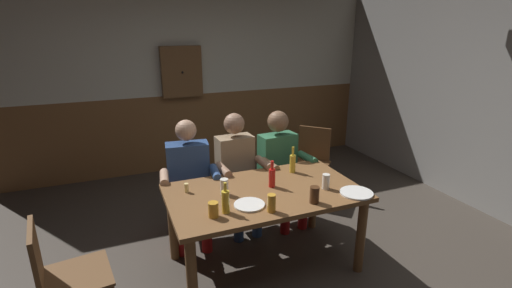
{
  "coord_description": "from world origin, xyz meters",
  "views": [
    {
      "loc": [
        -1.13,
        -2.48,
        2.07
      ],
      "look_at": [
        0.0,
        0.29,
        1.09
      ],
      "focal_mm": 25.47,
      "sensor_mm": 36.0,
      "label": 1
    }
  ],
  "objects_px": {
    "bottle_0": "(226,201)",
    "pint_glass_2": "(271,203)",
    "person_1": "(238,168)",
    "plate_0": "(356,193)",
    "plate_1": "(249,205)",
    "bottle_2": "(272,177)",
    "pint_glass_1": "(326,182)",
    "dining_table": "(264,201)",
    "person_2": "(281,162)",
    "chair_empty_near_left": "(62,277)",
    "pint_glass_0": "(314,195)",
    "bottle_1": "(293,163)",
    "table_candle": "(187,188)",
    "pint_glass_4": "(224,187)",
    "person_0": "(189,177)",
    "pint_glass_3": "(213,210)",
    "wall_dart_cabinet": "(182,72)",
    "chair_empty_near_right": "(311,161)"
  },
  "relations": [
    {
      "from": "pint_glass_3",
      "to": "pint_glass_4",
      "type": "bearing_deg",
      "value": 60.21
    },
    {
      "from": "bottle_0",
      "to": "pint_glass_0",
      "type": "bearing_deg",
      "value": -8.88
    },
    {
      "from": "chair_empty_near_left",
      "to": "bottle_2",
      "type": "distance_m",
      "value": 1.72
    },
    {
      "from": "person_1",
      "to": "bottle_0",
      "type": "distance_m",
      "value": 1.05
    },
    {
      "from": "person_1",
      "to": "plate_0",
      "type": "distance_m",
      "value": 1.26
    },
    {
      "from": "table_candle",
      "to": "plate_0",
      "type": "distance_m",
      "value": 1.43
    },
    {
      "from": "bottle_0",
      "to": "pint_glass_2",
      "type": "relative_size",
      "value": 1.74
    },
    {
      "from": "chair_empty_near_right",
      "to": "bottle_1",
      "type": "height_order",
      "value": "bottle_1"
    },
    {
      "from": "plate_1",
      "to": "bottle_2",
      "type": "distance_m",
      "value": 0.41
    },
    {
      "from": "dining_table",
      "to": "table_candle",
      "type": "distance_m",
      "value": 0.67
    },
    {
      "from": "wall_dart_cabinet",
      "to": "chair_empty_near_left",
      "type": "bearing_deg",
      "value": -116.85
    },
    {
      "from": "pint_glass_0",
      "to": "plate_1",
      "type": "bearing_deg",
      "value": 163.54
    },
    {
      "from": "person_1",
      "to": "bottle_0",
      "type": "height_order",
      "value": "person_1"
    },
    {
      "from": "person_2",
      "to": "chair_empty_near_left",
      "type": "relative_size",
      "value": 1.39
    },
    {
      "from": "pint_glass_3",
      "to": "person_1",
      "type": "bearing_deg",
      "value": 61.51
    },
    {
      "from": "bottle_1",
      "to": "pint_glass_2",
      "type": "xyz_separation_m",
      "value": [
        -0.51,
        -0.63,
        -0.02
      ]
    },
    {
      "from": "chair_empty_near_left",
      "to": "pint_glass_4",
      "type": "xyz_separation_m",
      "value": [
        1.23,
        0.28,
        0.33
      ]
    },
    {
      "from": "bottle_1",
      "to": "pint_glass_0",
      "type": "xyz_separation_m",
      "value": [
        -0.13,
        -0.63,
        -0.03
      ]
    },
    {
      "from": "plate_1",
      "to": "bottle_2",
      "type": "bearing_deg",
      "value": 39.27
    },
    {
      "from": "dining_table",
      "to": "pint_glass_3",
      "type": "distance_m",
      "value": 0.61
    },
    {
      "from": "bottle_0",
      "to": "bottle_1",
      "type": "distance_m",
      "value": 0.98
    },
    {
      "from": "dining_table",
      "to": "pint_glass_2",
      "type": "bearing_deg",
      "value": -105.38
    },
    {
      "from": "table_candle",
      "to": "bottle_0",
      "type": "distance_m",
      "value": 0.5
    },
    {
      "from": "plate_1",
      "to": "bottle_2",
      "type": "relative_size",
      "value": 1.02
    },
    {
      "from": "person_0",
      "to": "pint_glass_3",
      "type": "distance_m",
      "value": 0.97
    },
    {
      "from": "chair_empty_near_left",
      "to": "pint_glass_0",
      "type": "bearing_deg",
      "value": 77.96
    },
    {
      "from": "wall_dart_cabinet",
      "to": "pint_glass_2",
      "type": "bearing_deg",
      "value": -88.78
    },
    {
      "from": "person_2",
      "to": "plate_1",
      "type": "relative_size",
      "value": 5.0
    },
    {
      "from": "plate_1",
      "to": "pint_glass_1",
      "type": "distance_m",
      "value": 0.72
    },
    {
      "from": "bottle_0",
      "to": "bottle_1",
      "type": "height_order",
      "value": "bottle_1"
    },
    {
      "from": "dining_table",
      "to": "plate_1",
      "type": "xyz_separation_m",
      "value": [
        -0.22,
        -0.2,
        0.11
      ]
    },
    {
      "from": "pint_glass_1",
      "to": "wall_dart_cabinet",
      "type": "xyz_separation_m",
      "value": [
        -0.66,
        2.72,
        0.66
      ]
    },
    {
      "from": "bottle_0",
      "to": "pint_glass_1",
      "type": "xyz_separation_m",
      "value": [
        0.92,
        0.08,
        -0.03
      ]
    },
    {
      "from": "plate_1",
      "to": "pint_glass_3",
      "type": "xyz_separation_m",
      "value": [
        -0.31,
        -0.06,
        0.05
      ]
    },
    {
      "from": "chair_empty_near_left",
      "to": "bottle_2",
      "type": "xyz_separation_m",
      "value": [
        1.66,
        0.27,
        0.35
      ]
    },
    {
      "from": "plate_1",
      "to": "person_0",
      "type": "bearing_deg",
      "value": 107.4
    },
    {
      "from": "pint_glass_1",
      "to": "pint_glass_4",
      "type": "distance_m",
      "value": 0.87
    },
    {
      "from": "person_1",
      "to": "wall_dart_cabinet",
      "type": "height_order",
      "value": "wall_dart_cabinet"
    },
    {
      "from": "chair_empty_near_left",
      "to": "table_candle",
      "type": "bearing_deg",
      "value": 106.86
    },
    {
      "from": "dining_table",
      "to": "bottle_0",
      "type": "height_order",
      "value": "bottle_0"
    },
    {
      "from": "pint_glass_1",
      "to": "pint_glass_2",
      "type": "relative_size",
      "value": 0.95
    },
    {
      "from": "chair_empty_near_left",
      "to": "plate_1",
      "type": "bearing_deg",
      "value": 82.67
    },
    {
      "from": "bottle_2",
      "to": "table_candle",
      "type": "bearing_deg",
      "value": 166.62
    },
    {
      "from": "pint_glass_0",
      "to": "pint_glass_3",
      "type": "bearing_deg",
      "value": 174.11
    },
    {
      "from": "plate_1",
      "to": "pint_glass_4",
      "type": "relative_size",
      "value": 1.76
    },
    {
      "from": "bottle_0",
      "to": "pint_glass_4",
      "type": "distance_m",
      "value": 0.31
    },
    {
      "from": "person_1",
      "to": "pint_glass_4",
      "type": "distance_m",
      "value": 0.74
    },
    {
      "from": "plate_1",
      "to": "pint_glass_0",
      "type": "xyz_separation_m",
      "value": [
        0.5,
        -0.15,
        0.06
      ]
    },
    {
      "from": "person_1",
      "to": "pint_glass_2",
      "type": "distance_m",
      "value": 1.07
    },
    {
      "from": "dining_table",
      "to": "wall_dart_cabinet",
      "type": "relative_size",
      "value": 2.33
    }
  ]
}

